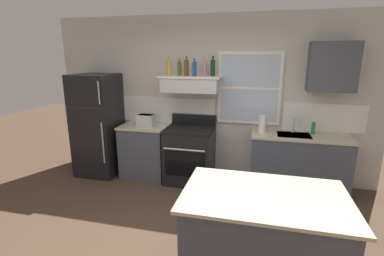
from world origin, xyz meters
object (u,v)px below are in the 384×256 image
object	(u,v)px
bottle_champagne_gold_foil	(169,67)
bottle_dark_green_wine	(213,68)
paper_towel_roll	(262,124)
toaster	(146,120)
bottle_blue_liqueur	(194,69)
stove_range	(190,155)
kitchen_island	(262,240)
bottle_amber_wine	(186,68)
dish_soap_bottle	(313,128)
bottle_rose_pink	(205,68)
bottle_olive_oil_square	(180,68)
refrigerator	(98,125)

from	to	relation	value
bottle_champagne_gold_foil	bottle_dark_green_wine	world-z (taller)	same
paper_towel_roll	toaster	bearing A→B (deg)	-179.40
paper_towel_roll	bottle_blue_liqueur	bearing A→B (deg)	179.39
toaster	stove_range	world-z (taller)	toaster
toaster	bottle_dark_green_wine	size ratio (longest dim) A/B	0.97
kitchen_island	bottle_amber_wine	bearing A→B (deg)	120.87
bottle_blue_liqueur	bottle_dark_green_wine	bearing A→B (deg)	19.15
bottle_blue_liqueur	bottle_dark_green_wine	size ratio (longest dim) A/B	0.88
bottle_dark_green_wine	kitchen_island	xyz separation A→B (m)	(0.83, -2.14, -1.42)
stove_range	dish_soap_bottle	bearing A→B (deg)	4.18
bottle_rose_pink	paper_towel_roll	size ratio (longest dim) A/B	1.06
bottle_olive_oil_square	bottle_dark_green_wine	bearing A→B (deg)	-0.59
paper_towel_roll	kitchen_island	distance (m)	2.11
bottle_olive_oil_square	bottle_rose_pink	xyz separation A→B (m)	(0.41, -0.00, 0.01)
bottle_champagne_gold_foil	bottle_olive_oil_square	size ratio (longest dim) A/B	1.13
refrigerator	bottle_champagne_gold_foil	distance (m)	1.64
bottle_blue_liqueur	dish_soap_bottle	distance (m)	2.01
bottle_champagne_gold_foil	bottle_olive_oil_square	world-z (taller)	bottle_champagne_gold_foil
stove_range	bottle_blue_liqueur	bearing A→B (deg)	37.30
refrigerator	kitchen_island	bearing A→B (deg)	-34.99
bottle_champagne_gold_foil	kitchen_island	distance (m)	2.92
dish_soap_bottle	kitchen_island	xyz separation A→B (m)	(-0.71, -2.13, -0.54)
bottle_olive_oil_square	bottle_rose_pink	world-z (taller)	bottle_rose_pink
bottle_amber_wine	bottle_rose_pink	size ratio (longest dim) A/B	1.06
toaster	bottle_amber_wine	xyz separation A→B (m)	(0.69, 0.06, 0.86)
refrigerator	dish_soap_bottle	world-z (taller)	refrigerator
paper_towel_roll	bottle_amber_wine	bearing A→B (deg)	178.27
refrigerator	paper_towel_roll	bearing A→B (deg)	1.24
bottle_amber_wine	kitchen_island	bearing A→B (deg)	-59.13
refrigerator	toaster	xyz separation A→B (m)	(0.89, 0.04, 0.13)
paper_towel_roll	kitchen_island	bearing A→B (deg)	-89.09
bottle_champagne_gold_foil	bottle_rose_pink	distance (m)	0.56
paper_towel_roll	bottle_champagne_gold_foil	bearing A→B (deg)	179.15
bottle_blue_liqueur	bottle_champagne_gold_foil	bearing A→B (deg)	178.52
refrigerator	kitchen_island	world-z (taller)	refrigerator
kitchen_island	toaster	bearing A→B (deg)	133.79
bottle_champagne_gold_foil	paper_towel_roll	distance (m)	1.70
bottle_rose_pink	bottle_amber_wine	bearing A→B (deg)	-165.17
kitchen_island	bottle_champagne_gold_foil	bearing A→B (deg)	126.39
refrigerator	stove_range	bearing A→B (deg)	0.80
toaster	stove_range	bearing A→B (deg)	-1.32
bottle_amber_wine	paper_towel_roll	world-z (taller)	bottle_amber_wine
paper_towel_roll	dish_soap_bottle	xyz separation A→B (m)	(0.75, 0.10, -0.04)
bottle_champagne_gold_foil	bottle_amber_wine	world-z (taller)	bottle_champagne_gold_foil
bottle_amber_wine	bottle_blue_liqueur	world-z (taller)	bottle_amber_wine
bottle_blue_liqueur	dish_soap_bottle	size ratio (longest dim) A/B	1.49
paper_towel_roll	dish_soap_bottle	world-z (taller)	paper_towel_roll
bottle_olive_oil_square	kitchen_island	distance (m)	2.90
toaster	bottle_amber_wine	distance (m)	1.11
toaster	bottle_dark_green_wine	bearing A→B (deg)	6.53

